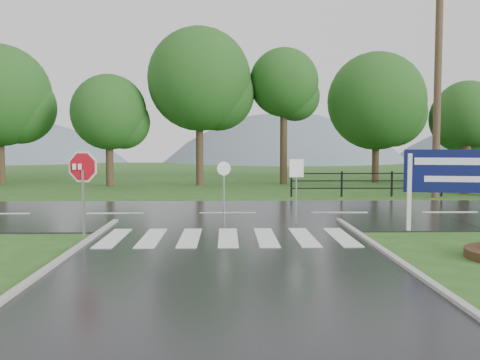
{
  "coord_description": "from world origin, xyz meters",
  "views": [
    {
      "loc": [
        -0.04,
        -8.89,
        2.54
      ],
      "look_at": [
        0.34,
        6.0,
        1.5
      ],
      "focal_mm": 40.0,
      "sensor_mm": 36.0,
      "label": 1
    }
  ],
  "objects": [
    {
      "name": "fence_west",
      "position": [
        7.75,
        16.0,
        0.72
      ],
      "size": [
        9.58,
        0.08,
        1.2
      ],
      "color": "black",
      "rests_on": "ground"
    },
    {
      "name": "hills",
      "position": [
        3.49,
        65.0,
        -15.54
      ],
      "size": [
        102.0,
        48.0,
        48.0
      ],
      "color": "slate",
      "rests_on": "ground"
    },
    {
      "name": "stop_sign",
      "position": [
        -3.69,
        4.73,
        1.75
      ],
      "size": [
        1.07,
        0.3,
        2.49
      ],
      "color": "#939399",
      "rests_on": "ground"
    },
    {
      "name": "ground",
      "position": [
        0.0,
        0.0,
        0.0
      ],
      "size": [
        120.0,
        120.0,
        0.0
      ],
      "primitive_type": "plane",
      "color": "#28551C",
      "rests_on": "ground"
    },
    {
      "name": "crosswalk",
      "position": [
        0.0,
        5.0,
        0.06
      ],
      "size": [
        6.5,
        2.8,
        0.02
      ],
      "color": "silver",
      "rests_on": "ground"
    },
    {
      "name": "estate_billboard",
      "position": [
        6.4,
        6.12,
        1.62
      ],
      "size": [
        2.66,
        0.54,
        2.35
      ],
      "color": "silver",
      "rests_on": "ground"
    },
    {
      "name": "reg_sign_small",
      "position": [
        2.1,
        7.36,
        1.46
      ],
      "size": [
        0.45,
        0.12,
        2.04
      ],
      "color": "#939399",
      "rests_on": "ground"
    },
    {
      "name": "main_road",
      "position": [
        0.0,
        10.0,
        0.0
      ],
      "size": [
        90.0,
        8.0,
        0.04
      ],
      "primitive_type": "cube",
      "color": "black",
      "rests_on": "ground"
    },
    {
      "name": "reg_sign_round",
      "position": [
        -0.13,
        8.29,
        1.25
      ],
      "size": [
        0.44,
        0.14,
        1.94
      ],
      "color": "#939399",
      "rests_on": "ground"
    },
    {
      "name": "treeline",
      "position": [
        1.0,
        24.0,
        0.0
      ],
      "size": [
        83.2,
        5.2,
        10.0
      ],
      "color": "#1B4C17",
      "rests_on": "ground"
    },
    {
      "name": "utility_pole_east",
      "position": [
        9.61,
        15.5,
        5.05
      ],
      "size": [
        1.75,
        0.5,
        9.94
      ],
      "color": "#473523",
      "rests_on": "ground"
    },
    {
      "name": "entrance_tree_left",
      "position": [
        11.92,
        17.5,
        3.95
      ],
      "size": [
        3.24,
        3.24,
        5.62
      ],
      "color": "#3D2B1C",
      "rests_on": "ground"
    }
  ]
}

